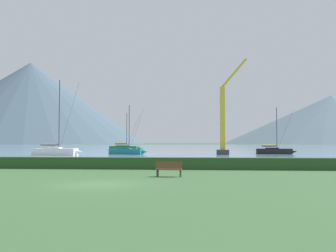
# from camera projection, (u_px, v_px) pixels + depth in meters

# --- Properties ---
(ground_plane) EXTENTS (1000.00, 1000.00, 0.00)m
(ground_plane) POSITION_uv_depth(u_px,v_px,m) (98.00, 185.00, 19.09)
(ground_plane) COLOR #385B33
(harbor_water) EXTENTS (320.00, 246.00, 0.00)m
(harbor_water) POSITION_uv_depth(u_px,v_px,m) (187.00, 147.00, 155.50)
(harbor_water) COLOR slate
(harbor_water) RESTS_ON ground_plane
(hedge_line) EXTENTS (80.00, 1.20, 0.91)m
(hedge_line) POSITION_uv_depth(u_px,v_px,m) (135.00, 163.00, 30.06)
(hedge_line) COLOR #284C23
(hedge_line) RESTS_ON ground_plane
(sailboat_slip_1) EXTENTS (8.15, 3.58, 9.09)m
(sailboat_slip_1) POSITION_uv_depth(u_px,v_px,m) (125.00, 148.00, 91.59)
(sailboat_slip_1) COLOR #236B38
(sailboat_slip_1) RESTS_ON harbor_water
(sailboat_slip_2) EXTENTS (6.95, 2.44, 8.09)m
(sailboat_slip_2) POSITION_uv_depth(u_px,v_px,m) (275.00, 151.00, 65.93)
(sailboat_slip_2) COLOR black
(sailboat_slip_2) RESTS_ON harbor_water
(sailboat_slip_4) EXTENTS (6.73, 3.05, 8.34)m
(sailboat_slip_4) POSITION_uv_depth(u_px,v_px,m) (127.00, 151.00, 64.81)
(sailboat_slip_4) COLOR #19707A
(sailboat_slip_4) RESTS_ON harbor_water
(sailboat_slip_6) EXTENTS (7.86, 2.43, 12.01)m
(sailboat_slip_6) POSITION_uv_depth(u_px,v_px,m) (56.00, 151.00, 60.52)
(sailboat_slip_6) COLOR white
(sailboat_slip_6) RESTS_ON harbor_water
(park_bench_near_path) EXTENTS (1.61, 0.58, 0.95)m
(park_bench_near_path) POSITION_uv_depth(u_px,v_px,m) (169.00, 168.00, 23.31)
(park_bench_near_path) COLOR brown
(park_bench_near_path) RESTS_ON ground_plane
(dock_crane) EXTENTS (5.11, 2.00, 16.10)m
(dock_crane) POSITION_uv_depth(u_px,v_px,m) (223.00, 125.00, 63.63)
(dock_crane) COLOR #333338
(dock_crane) RESTS_ON ground_plane
(distant_hill_west_ridge) EXTENTS (234.30, 234.30, 84.05)m
(distant_hill_west_ridge) POSITION_uv_depth(u_px,v_px,m) (30.00, 103.00, 393.38)
(distant_hill_west_ridge) COLOR #425666
(distant_hill_west_ridge) RESTS_ON ground_plane
(distant_hill_central_peak) EXTENTS (236.52, 236.52, 53.00)m
(distant_hill_central_peak) POSITION_uv_depth(u_px,v_px,m) (332.00, 119.00, 418.58)
(distant_hill_central_peak) COLOR slate
(distant_hill_central_peak) RESTS_ON ground_plane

